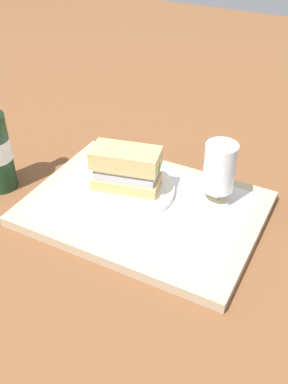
% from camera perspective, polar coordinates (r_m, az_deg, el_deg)
% --- Properties ---
extents(ground_plane, '(3.00, 3.00, 0.00)m').
position_cam_1_polar(ground_plane, '(0.87, 0.00, -2.63)').
color(ground_plane, brown).
extents(tray, '(0.44, 0.32, 0.02)m').
position_cam_1_polar(tray, '(0.87, 0.00, -2.12)').
color(tray, tan).
rests_on(tray, ground_plane).
extents(placemat, '(0.38, 0.27, 0.00)m').
position_cam_1_polar(placemat, '(0.86, 0.00, -1.57)').
color(placemat, silver).
rests_on(placemat, tray).
extents(plate, '(0.19, 0.19, 0.01)m').
position_cam_1_polar(plate, '(0.89, -2.23, 0.38)').
color(plate, silver).
rests_on(plate, placemat).
extents(sandwich, '(0.14, 0.09, 0.08)m').
position_cam_1_polar(sandwich, '(0.86, -2.09, 3.05)').
color(sandwich, tan).
rests_on(sandwich, plate).
extents(beer_glass, '(0.06, 0.06, 0.12)m').
position_cam_1_polar(beer_glass, '(0.84, 9.60, 2.68)').
color(beer_glass, silver).
rests_on(beer_glass, placemat).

